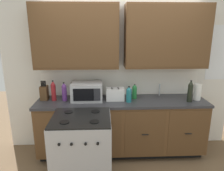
% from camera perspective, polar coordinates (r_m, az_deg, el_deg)
% --- Properties ---
extents(ground_plane, '(8.00, 8.00, 0.00)m').
position_cam_1_polar(ground_plane, '(3.45, 2.95, -20.59)').
color(ground_plane, brown).
extents(wall_unit, '(3.85, 0.40, 2.52)m').
position_cam_1_polar(wall_unit, '(3.31, 2.58, 9.20)').
color(wall_unit, white).
rests_on(wall_unit, ground_plane).
extents(counter_run, '(2.68, 0.64, 0.94)m').
position_cam_1_polar(counter_run, '(3.45, 2.63, -11.19)').
color(counter_run, black).
rests_on(counter_run, ground_plane).
extents(stove_range, '(0.76, 0.68, 0.95)m').
position_cam_1_polar(stove_range, '(2.92, -8.21, -17.02)').
color(stove_range, '#B7B7BC').
rests_on(stove_range, ground_plane).
extents(microwave, '(0.48, 0.37, 0.28)m').
position_cam_1_polar(microwave, '(3.27, -6.89, -1.60)').
color(microwave, '#B7B7BC').
rests_on(microwave, counter_run).
extents(toaster, '(0.28, 0.18, 0.19)m').
position_cam_1_polar(toaster, '(3.26, 0.86, -2.38)').
color(toaster, white).
rests_on(toaster, counter_run).
extents(knife_block, '(0.11, 0.14, 0.31)m').
position_cam_1_polar(knife_block, '(3.44, -18.20, -1.87)').
color(knife_block, '#52361E').
rests_on(knife_block, counter_run).
extents(sink_faucet, '(0.02, 0.02, 0.20)m').
position_cam_1_polar(sink_faucet, '(3.56, 12.99, -1.16)').
color(sink_faucet, '#B2B5BA').
rests_on(sink_faucet, counter_run).
extents(paper_towel_roll, '(0.12, 0.12, 0.26)m').
position_cam_1_polar(paper_towel_roll, '(3.52, 22.51, -1.63)').
color(paper_towel_roll, white).
rests_on(paper_towel_roll, counter_run).
extents(bottle_dark, '(0.08, 0.08, 0.34)m').
position_cam_1_polar(bottle_dark, '(3.38, 20.78, -1.54)').
color(bottle_dark, black).
rests_on(bottle_dark, counter_run).
extents(bottle_green, '(0.08, 0.08, 0.24)m').
position_cam_1_polar(bottle_green, '(3.34, 6.22, -1.64)').
color(bottle_green, '#237A38').
rests_on(bottle_green, counter_run).
extents(bottle_red, '(0.07, 0.07, 0.32)m').
position_cam_1_polar(bottle_red, '(3.35, -15.86, -1.41)').
color(bottle_red, maroon).
rests_on(bottle_red, counter_run).
extents(bottle_violet, '(0.08, 0.08, 0.30)m').
position_cam_1_polar(bottle_violet, '(3.29, -13.03, -1.70)').
color(bottle_violet, '#663384').
rests_on(bottle_violet, counter_run).
extents(bottle_teal, '(0.08, 0.08, 0.25)m').
position_cam_1_polar(bottle_teal, '(3.17, 4.69, -2.44)').
color(bottle_teal, '#1E707A').
rests_on(bottle_teal, counter_run).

